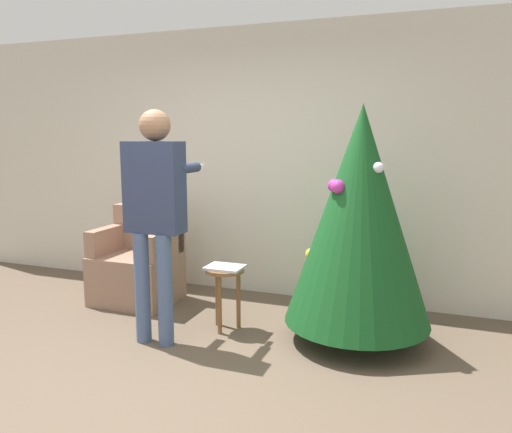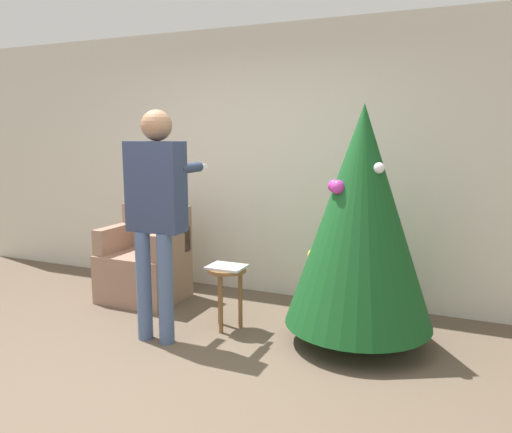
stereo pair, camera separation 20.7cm
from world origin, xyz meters
name	(u,v)px [view 2 (the right image)]	position (x,y,z in m)	size (l,w,h in m)	color
ground_plane	(138,388)	(0.00, 0.00, 0.00)	(14.00, 14.00, 0.00)	brown
wall_back	(268,163)	(0.00, 2.23, 1.35)	(8.00, 0.06, 2.70)	beige
christmas_tree	(361,217)	(1.15, 1.30, 1.02)	(1.15, 1.15, 1.87)	brown
armchair	(146,265)	(-1.03, 1.53, 0.35)	(0.76, 0.64, 0.93)	#93705B
person_standing	(156,203)	(-0.33, 0.75, 1.12)	(0.47, 0.57, 1.83)	#475B84
side_stool	(227,281)	(0.07, 1.15, 0.42)	(0.33, 0.33, 0.53)	brown
laptop	(227,267)	(0.07, 1.15, 0.54)	(0.31, 0.24, 0.02)	silver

